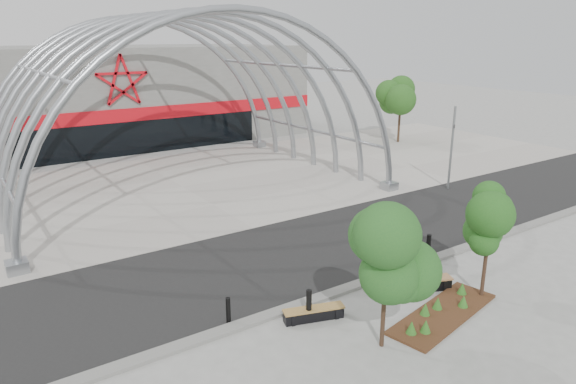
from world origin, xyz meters
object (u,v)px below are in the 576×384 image
(street_tree_1, at_px, (490,222))
(bench_1, at_px, (421,285))
(signal_pole, at_px, (452,147))
(street_tree_0, at_px, (387,253))
(bench_0, at_px, (314,314))
(bollard_2, at_px, (377,274))

(street_tree_1, distance_m, bench_1, 3.32)
(signal_pole, bearing_deg, street_tree_0, -146.79)
(bench_1, bearing_deg, signal_pole, 35.40)
(bench_0, height_order, bench_1, bench_1)
(street_tree_1, height_order, bench_0, street_tree_1)
(signal_pole, bearing_deg, bollard_2, -150.93)
(signal_pole, distance_m, street_tree_1, 13.76)
(bench_0, distance_m, bench_1, 4.44)
(bench_1, distance_m, bollard_2, 1.61)
(street_tree_0, relative_size, bollard_2, 4.06)
(signal_pole, height_order, street_tree_0, signal_pole)
(signal_pole, height_order, bollard_2, signal_pole)
(bench_0, relative_size, bollard_2, 2.00)
(signal_pole, xyz_separation_m, bench_1, (-11.29, -8.03, -2.36))
(bench_0, bearing_deg, bench_1, -7.50)
(signal_pole, distance_m, bench_0, 17.54)
(signal_pole, relative_size, bench_1, 2.15)
(street_tree_0, bearing_deg, bench_1, 25.59)
(street_tree_0, xyz_separation_m, bench_1, (3.61, 1.73, -2.77))
(street_tree_1, relative_size, bench_1, 1.70)
(bollard_2, bearing_deg, street_tree_1, -46.50)
(street_tree_0, bearing_deg, street_tree_1, 2.22)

